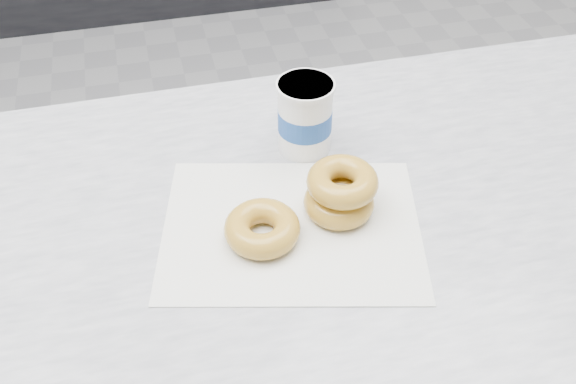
# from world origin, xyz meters

# --- Properties ---
(ground) EXTENTS (5.00, 5.00, 0.00)m
(ground) POSITION_xyz_m (0.00, 0.00, 0.00)
(ground) COLOR #959598
(ground) RESTS_ON ground
(wax_paper) EXTENTS (0.39, 0.33, 0.00)m
(wax_paper) POSITION_xyz_m (0.29, -0.59, 0.90)
(wax_paper) COLOR silver
(wax_paper) RESTS_ON counter
(donut_single) EXTENTS (0.12, 0.12, 0.03)m
(donut_single) POSITION_xyz_m (0.25, -0.60, 0.92)
(donut_single) COLOR gold
(donut_single) RESTS_ON wax_paper
(donut_stack) EXTENTS (0.13, 0.13, 0.07)m
(donut_stack) POSITION_xyz_m (0.36, -0.57, 0.94)
(donut_stack) COLOR gold
(donut_stack) RESTS_ON wax_paper
(coffee_cup) EXTENTS (0.09, 0.09, 0.11)m
(coffee_cup) POSITION_xyz_m (0.35, -0.42, 0.96)
(coffee_cup) COLOR white
(coffee_cup) RESTS_ON counter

